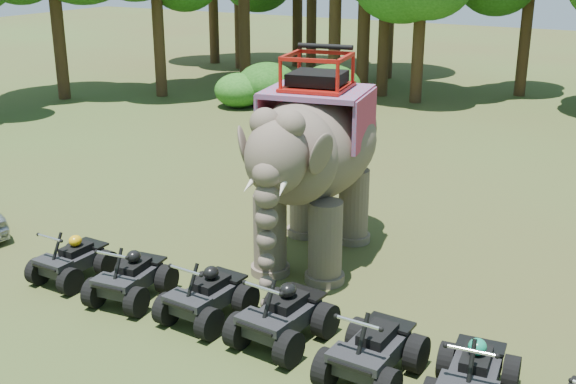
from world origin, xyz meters
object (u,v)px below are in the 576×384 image
atv_0 (71,254)px  elephant (315,158)px  atv_1 (130,271)px  atv_5 (474,367)px  atv_4 (373,342)px  atv_2 (206,289)px  atv_3 (283,308)px

atv_0 → elephant: bearing=44.2°
atv_1 → atv_5: (7.10, -0.10, 0.03)m
atv_0 → atv_5: size_ratio=0.92×
elephant → atv_4: size_ratio=3.09×
atv_0 → atv_2: bearing=1.4°
atv_2 → atv_4: size_ratio=0.95×
atv_2 → atv_5: size_ratio=0.99×
atv_5 → atv_2: bearing=171.9°
atv_3 → atv_4: atv_3 is taller
elephant → atv_4: elephant is taller
atv_1 → atv_4: (5.44, -0.22, 0.05)m
atv_3 → atv_4: bearing=-3.1°
atv_1 → atv_4: atv_4 is taller
atv_3 → atv_2: bearing=-175.4°
atv_3 → atv_4: size_ratio=1.01×
atv_1 → atv_3: bearing=-5.2°
atv_1 → elephant: bearing=52.8°
atv_3 → elephant: bearing=114.5°
atv_2 → atv_3: (1.71, -0.02, 0.04)m
atv_0 → atv_5: (8.84, -0.20, 0.05)m
atv_1 → atv_2: atv_2 is taller
elephant → atv_0: elephant is taller
atv_0 → atv_3: (5.28, -0.03, 0.09)m
atv_0 → atv_4: 7.18m
atv_3 → atv_5: atv_3 is taller
atv_0 → atv_1: size_ratio=0.96×
atv_5 → atv_0: bearing=172.6°
atv_2 → atv_3: size_ratio=0.94×
atv_0 → atv_5: bearing=0.3°
elephant → atv_3: elephant is taller
atv_0 → atv_2: (3.57, -0.01, 0.05)m
atv_2 → atv_5: (5.26, -0.19, 0.01)m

